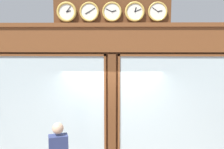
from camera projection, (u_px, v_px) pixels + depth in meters
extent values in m
cube|color=#5B3319|center=(112.00, 98.00, 6.35)|extent=(6.72, 0.30, 3.59)
cube|color=brown|center=(112.00, 40.00, 5.97)|extent=(6.58, 0.08, 0.61)
cube|color=brown|center=(112.00, 25.00, 5.95)|extent=(6.85, 0.20, 0.10)
cube|color=silver|center=(179.00, 105.00, 6.16)|extent=(3.01, 0.02, 2.48)
cube|color=brown|center=(181.00, 55.00, 5.98)|extent=(3.11, 0.04, 0.05)
cube|color=brown|center=(119.00, 105.00, 6.18)|extent=(0.05, 0.04, 2.58)
cube|color=silver|center=(46.00, 105.00, 6.25)|extent=(3.01, 0.02, 2.48)
cube|color=brown|center=(44.00, 55.00, 6.07)|extent=(3.11, 0.04, 0.05)
cube|color=brown|center=(105.00, 105.00, 6.19)|extent=(0.05, 0.04, 2.58)
cube|color=#5B3319|center=(112.00, 105.00, 6.19)|extent=(0.20, 0.10, 2.58)
cube|color=#5B3319|center=(112.00, 12.00, 5.95)|extent=(2.86, 0.06, 0.66)
cylinder|color=white|center=(158.00, 12.00, 5.84)|extent=(0.39, 0.02, 0.39)
torus|color=gold|center=(158.00, 12.00, 5.84)|extent=(0.47, 0.04, 0.47)
cube|color=black|center=(160.00, 11.00, 5.82)|extent=(0.11, 0.01, 0.04)
cube|color=black|center=(155.00, 9.00, 5.82)|extent=(0.14, 0.01, 0.11)
sphere|color=black|center=(158.00, 11.00, 5.82)|extent=(0.02, 0.02, 0.02)
cylinder|color=white|center=(135.00, 12.00, 5.85)|extent=(0.39, 0.02, 0.39)
torus|color=gold|center=(135.00, 12.00, 5.85)|extent=(0.48, 0.06, 0.48)
cube|color=black|center=(136.00, 9.00, 5.83)|extent=(0.05, 0.01, 0.11)
cube|color=black|center=(138.00, 10.00, 5.83)|extent=(0.16, 0.01, 0.07)
sphere|color=black|center=(135.00, 12.00, 5.84)|extent=(0.02, 0.02, 0.02)
cylinder|color=white|center=(112.00, 12.00, 5.87)|extent=(0.39, 0.02, 0.39)
torus|color=gold|center=(112.00, 12.00, 5.86)|extent=(0.47, 0.05, 0.47)
cube|color=black|center=(114.00, 11.00, 5.85)|extent=(0.11, 0.01, 0.05)
cube|color=black|center=(109.00, 10.00, 5.85)|extent=(0.15, 0.01, 0.08)
sphere|color=black|center=(112.00, 12.00, 5.85)|extent=(0.02, 0.02, 0.02)
cylinder|color=white|center=(89.00, 12.00, 5.88)|extent=(0.39, 0.02, 0.39)
torus|color=gold|center=(89.00, 12.00, 5.88)|extent=(0.47, 0.05, 0.47)
cube|color=black|center=(87.00, 13.00, 5.87)|extent=(0.10, 0.01, 0.07)
cube|color=black|center=(92.00, 10.00, 5.86)|extent=(0.15, 0.01, 0.10)
sphere|color=black|center=(89.00, 12.00, 5.86)|extent=(0.02, 0.02, 0.02)
cylinder|color=white|center=(67.00, 12.00, 5.90)|extent=(0.39, 0.02, 0.39)
torus|color=gold|center=(67.00, 12.00, 5.89)|extent=(0.49, 0.06, 0.49)
cube|color=black|center=(69.00, 11.00, 5.88)|extent=(0.11, 0.01, 0.04)
cube|color=black|center=(68.00, 9.00, 5.87)|extent=(0.11, 0.01, 0.14)
sphere|color=black|center=(66.00, 12.00, 5.88)|extent=(0.02, 0.02, 0.02)
sphere|color=tan|center=(58.00, 128.00, 4.67)|extent=(0.22, 0.22, 0.22)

